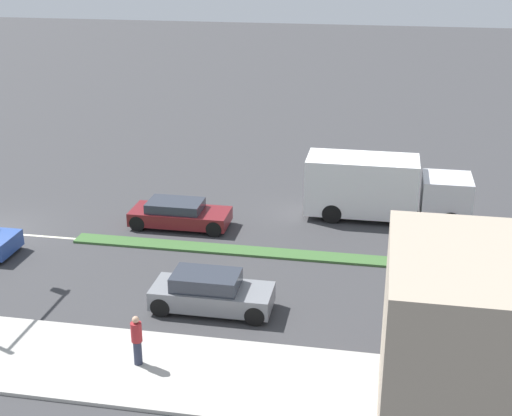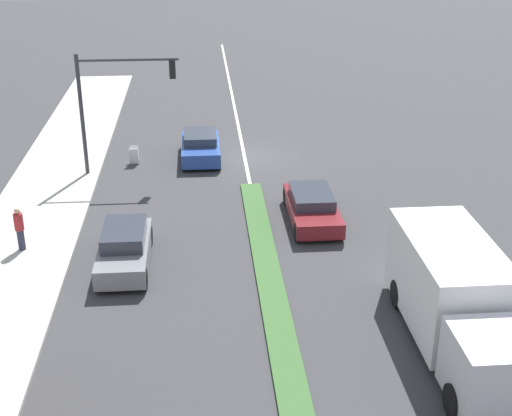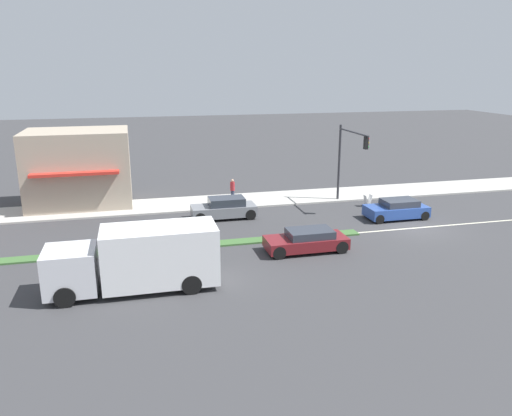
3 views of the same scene
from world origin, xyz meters
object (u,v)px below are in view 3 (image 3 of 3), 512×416
traffic_signal_main (348,152)px  sedan_maroon (307,240)px  coupe_blue (397,209)px  delivery_truck (140,258)px  pedestrian (232,189)px  suv_grey (224,208)px  warning_aframe_sign (368,200)px

traffic_signal_main → sedan_maroon: size_ratio=1.26×
coupe_blue → traffic_signal_main: bearing=26.3°
delivery_truck → coupe_blue: bearing=-66.8°
pedestrian → sedan_maroon: bearing=-170.2°
coupe_blue → suv_grey: suv_grey is taller
traffic_signal_main → coupe_blue: size_ratio=1.38×
pedestrian → warning_aframe_sign: pedestrian is taller
traffic_signal_main → delivery_truck: bearing=126.8°
pedestrian → warning_aframe_sign: (-3.42, -9.30, -0.56)m
traffic_signal_main → sedan_maroon: (-8.32, 5.95, -3.29)m
pedestrian → warning_aframe_sign: 9.93m
warning_aframe_sign → delivery_truck: (-10.47, 16.31, 1.04)m
pedestrian → suv_grey: bearing=161.0°
warning_aframe_sign → suv_grey: 10.66m
traffic_signal_main → delivery_truck: size_ratio=0.75×
delivery_truck → coupe_blue: 18.30m
coupe_blue → delivery_truck: bearing=113.2°
warning_aframe_sign → sedan_maroon: (-7.67, 7.39, 0.18)m
traffic_signal_main → delivery_truck: 18.72m
delivery_truck → traffic_signal_main: bearing=-53.2°
traffic_signal_main → delivery_truck: traffic_signal_main is taller
traffic_signal_main → coupe_blue: bearing=-153.7°
pedestrian → delivery_truck: size_ratio=0.22×
traffic_signal_main → warning_aframe_sign: bearing=-114.3°
pedestrian → delivery_truck: (-13.89, 7.00, 0.48)m
sedan_maroon → coupe_blue: bearing=-60.8°
delivery_truck → coupe_blue: (7.20, -16.80, -0.84)m
pedestrian → suv_grey: 4.12m
warning_aframe_sign → sedan_maroon: size_ratio=0.19×
pedestrian → sedan_maroon: (-11.09, -1.91, -0.38)m
warning_aframe_sign → delivery_truck: bearing=122.7°
delivery_truck → sedan_maroon: (2.80, -8.91, -0.86)m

